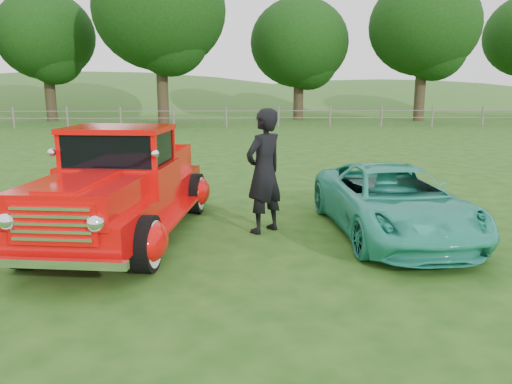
{
  "coord_description": "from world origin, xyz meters",
  "views": [
    {
      "loc": [
        0.58,
        -6.89,
        2.4
      ],
      "look_at": [
        0.9,
        1.2,
        0.66
      ],
      "focal_mm": 35.0,
      "sensor_mm": 36.0,
      "label": 1
    }
  ],
  "objects_px": {
    "tree_near_west": "(160,10)",
    "red_pickup": "(123,188)",
    "tree_near_east": "(299,43)",
    "teal_sedan": "(393,201)",
    "tree_mid_east": "(424,26)",
    "man": "(264,171)",
    "tree_mid_west": "(45,36)"
  },
  "relations": [
    {
      "from": "tree_near_west",
      "to": "red_pickup",
      "type": "relative_size",
      "value": 2.02
    },
    {
      "from": "tree_near_west",
      "to": "tree_near_east",
      "type": "height_order",
      "value": "tree_near_west"
    },
    {
      "from": "teal_sedan",
      "to": "tree_mid_east",
      "type": "bearing_deg",
      "value": 66.07
    },
    {
      "from": "man",
      "to": "red_pickup",
      "type": "bearing_deg",
      "value": -38.54
    },
    {
      "from": "teal_sedan",
      "to": "red_pickup",
      "type": "bearing_deg",
      "value": 175.72
    },
    {
      "from": "tree_near_east",
      "to": "tree_mid_east",
      "type": "relative_size",
      "value": 0.88
    },
    {
      "from": "tree_mid_east",
      "to": "red_pickup",
      "type": "xyz_separation_m",
      "value": [
        -14.24,
        -26.04,
        -5.38
      ]
    },
    {
      "from": "tree_mid_east",
      "to": "teal_sedan",
      "type": "relative_size",
      "value": 2.35
    },
    {
      "from": "tree_near_west",
      "to": "tree_mid_east",
      "type": "distance_m",
      "value": 17.13
    },
    {
      "from": "tree_near_east",
      "to": "tree_mid_east",
      "type": "height_order",
      "value": "tree_mid_east"
    },
    {
      "from": "tree_mid_east",
      "to": "tree_near_west",
      "type": "bearing_deg",
      "value": -173.29
    },
    {
      "from": "tree_mid_west",
      "to": "tree_mid_east",
      "type": "relative_size",
      "value": 0.9
    },
    {
      "from": "tree_mid_east",
      "to": "man",
      "type": "distance_m",
      "value": 28.98
    },
    {
      "from": "tree_mid_west",
      "to": "red_pickup",
      "type": "bearing_deg",
      "value": -68.29
    },
    {
      "from": "tree_near_west",
      "to": "red_pickup",
      "type": "xyz_separation_m",
      "value": [
        2.76,
        -24.04,
        -6.0
      ]
    },
    {
      "from": "tree_near_west",
      "to": "tree_mid_east",
      "type": "height_order",
      "value": "tree_near_west"
    },
    {
      "from": "red_pickup",
      "to": "tree_near_west",
      "type": "bearing_deg",
      "value": 103.77
    },
    {
      "from": "tree_mid_west",
      "to": "tree_near_west",
      "type": "distance_m",
      "value": 8.63
    },
    {
      "from": "tree_mid_east",
      "to": "man",
      "type": "relative_size",
      "value": 4.62
    },
    {
      "from": "tree_near_west",
      "to": "tree_mid_east",
      "type": "relative_size",
      "value": 1.1
    },
    {
      "from": "tree_mid_west",
      "to": "red_pickup",
      "type": "height_order",
      "value": "tree_mid_west"
    },
    {
      "from": "teal_sedan",
      "to": "man",
      "type": "height_order",
      "value": "man"
    },
    {
      "from": "tree_mid_west",
      "to": "tree_near_east",
      "type": "xyz_separation_m",
      "value": [
        17.0,
        1.0,
        -0.3
      ]
    },
    {
      "from": "tree_near_east",
      "to": "red_pickup",
      "type": "xyz_separation_m",
      "value": [
        -6.24,
        -28.04,
        -4.45
      ]
    },
    {
      "from": "tree_mid_west",
      "to": "teal_sedan",
      "type": "distance_m",
      "value": 31.44
    },
    {
      "from": "red_pickup",
      "to": "tree_near_east",
      "type": "bearing_deg",
      "value": 84.68
    },
    {
      "from": "tree_near_east",
      "to": "tree_mid_west",
      "type": "bearing_deg",
      "value": -176.63
    },
    {
      "from": "teal_sedan",
      "to": "man",
      "type": "xyz_separation_m",
      "value": [
        -2.07,
        0.25,
        0.46
      ]
    },
    {
      "from": "red_pickup",
      "to": "man",
      "type": "relative_size",
      "value": 2.52
    },
    {
      "from": "tree_mid_east",
      "to": "man",
      "type": "bearing_deg",
      "value": -114.83
    },
    {
      "from": "man",
      "to": "teal_sedan",
      "type": "bearing_deg",
      "value": 130.64
    },
    {
      "from": "man",
      "to": "tree_near_east",
      "type": "bearing_deg",
      "value": -140.73
    }
  ]
}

